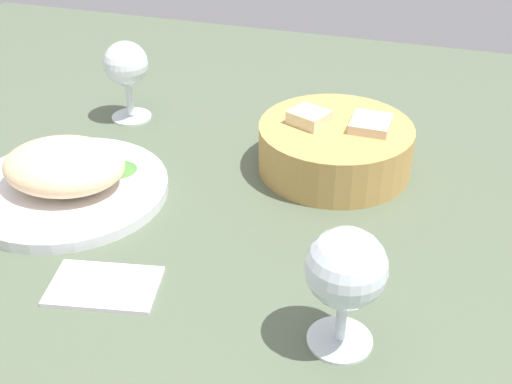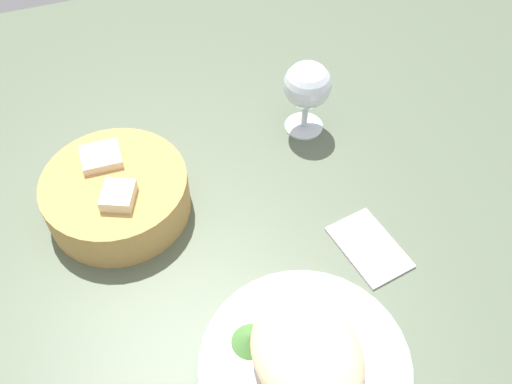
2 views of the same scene
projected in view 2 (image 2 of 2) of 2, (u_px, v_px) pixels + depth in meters
ground_plane at (289, 260)px, 77.67cm from camera, size 140.00×140.00×2.00cm
plate at (305, 365)px, 66.68cm from camera, size 24.56×24.56×1.40cm
omelette at (307, 353)px, 64.03cm from camera, size 15.92×13.36×5.39cm
lettuce_garnish at (251, 339)px, 67.06cm from camera, size 4.64×4.64×1.69cm
bread_basket at (116, 194)px, 79.35cm from camera, size 19.81×19.81×7.92cm
wine_glass_near at (307, 88)px, 85.85cm from camera, size 7.26×7.26×12.28cm
folded_napkin at (369, 246)px, 77.33cm from camera, size 12.11×8.92×0.80cm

